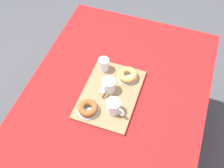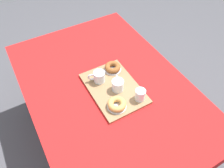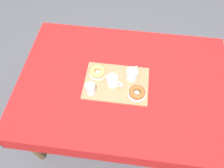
# 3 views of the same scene
# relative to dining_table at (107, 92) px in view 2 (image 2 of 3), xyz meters

# --- Properties ---
(ground_plane) EXTENTS (6.00, 6.00, 0.00)m
(ground_plane) POSITION_rel_dining_table_xyz_m (0.00, 0.00, -0.66)
(ground_plane) COLOR #47474C
(dining_table) EXTENTS (1.55, 1.06, 0.73)m
(dining_table) POSITION_rel_dining_table_xyz_m (0.00, 0.00, 0.00)
(dining_table) COLOR red
(dining_table) RESTS_ON ground
(serving_tray) EXTENTS (0.46, 0.32, 0.02)m
(serving_tray) POSITION_rel_dining_table_xyz_m (0.05, 0.03, 0.08)
(serving_tray) COLOR olive
(serving_tray) RESTS_ON dining_table
(tea_mug_left) EXTENTS (0.12, 0.08, 0.08)m
(tea_mug_left) POSITION_rel_dining_table_xyz_m (0.08, 0.04, 0.13)
(tea_mug_left) COLOR white
(tea_mug_left) RESTS_ON serving_tray
(tea_mug_right) EXTENTS (0.08, 0.12, 0.08)m
(tea_mug_right) POSITION_rel_dining_table_xyz_m (-0.05, -0.03, 0.13)
(tea_mug_right) COLOR white
(tea_mug_right) RESTS_ON serving_tray
(water_glass_near) EXTENTS (0.07, 0.07, 0.08)m
(water_glass_near) POSITION_rel_dining_table_xyz_m (0.22, 0.13, 0.13)
(water_glass_near) COLOR white
(water_glass_near) RESTS_ON serving_tray
(donut_plate_left) EXTENTS (0.13, 0.13, 0.01)m
(donut_plate_left) POSITION_rel_dining_table_xyz_m (-0.10, 0.10, 0.10)
(donut_plate_left) COLOR silver
(donut_plate_left) RESTS_ON serving_tray
(sugar_donut_left) EXTENTS (0.11, 0.11, 0.04)m
(sugar_donut_left) POSITION_rel_dining_table_xyz_m (-0.10, 0.10, 0.12)
(sugar_donut_left) COLOR brown
(sugar_donut_left) RESTS_ON donut_plate_left
(donut_plate_right) EXTENTS (0.13, 0.13, 0.01)m
(donut_plate_right) POSITION_rel_dining_table_xyz_m (0.20, -0.03, 0.10)
(donut_plate_right) COLOR silver
(donut_plate_right) RESTS_ON serving_tray
(sugar_donut_right) EXTENTS (0.12, 0.12, 0.04)m
(sugar_donut_right) POSITION_rel_dining_table_xyz_m (0.20, -0.03, 0.12)
(sugar_donut_right) COLOR tan
(sugar_donut_right) RESTS_ON donut_plate_right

